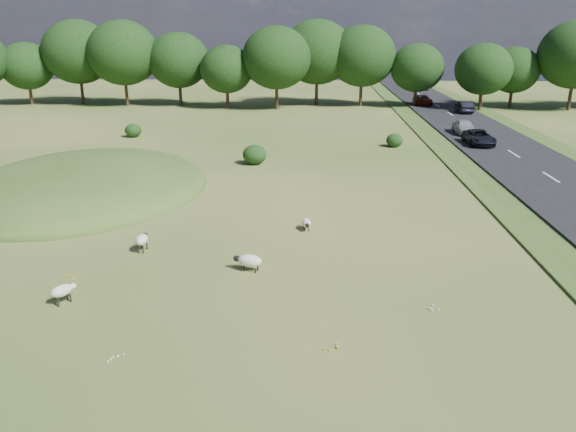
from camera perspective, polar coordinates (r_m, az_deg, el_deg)
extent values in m
plane|color=#32571B|center=(44.68, -1.50, 5.26)|extent=(160.00, 160.00, 0.00)
ellipsoid|color=#33561E|center=(39.90, -19.89, 2.57)|extent=(16.00, 20.00, 4.00)
cube|color=black|center=(56.79, 20.06, 7.11)|extent=(8.00, 150.00, 0.25)
cylinder|color=black|center=(89.98, -24.68, 11.25)|extent=(0.44, 0.44, 3.12)
ellipsoid|color=black|center=(89.70, -25.01, 13.65)|extent=(7.28, 7.28, 6.55)
cylinder|color=black|center=(87.96, -20.21, 12.01)|extent=(0.44, 0.44, 4.21)
ellipsoid|color=black|center=(87.64, -20.59, 15.34)|extent=(9.83, 9.83, 8.84)
cylinder|color=black|center=(83.77, -16.10, 12.13)|extent=(0.44, 0.44, 4.18)
ellipsoid|color=black|center=(83.43, -16.42, 15.61)|extent=(9.75, 9.75, 8.78)
cylinder|color=black|center=(82.38, -10.88, 12.22)|extent=(0.44, 0.44, 3.61)
ellipsoid|color=black|center=(82.05, -11.06, 15.27)|extent=(8.41, 8.41, 7.57)
cylinder|color=black|center=(78.27, -6.17, 11.91)|extent=(0.44, 0.44, 3.02)
ellipsoid|color=black|center=(77.95, -6.26, 14.61)|extent=(7.04, 7.04, 6.34)
cylinder|color=black|center=(77.01, -1.16, 12.23)|extent=(0.44, 0.44, 3.90)
ellipsoid|color=black|center=(76.65, -1.18, 15.78)|extent=(9.09, 9.09, 8.18)
cylinder|color=black|center=(81.68, 2.92, 12.68)|extent=(0.44, 0.44, 4.22)
ellipsoid|color=black|center=(81.34, 2.98, 16.30)|extent=(9.85, 9.85, 8.86)
cylinder|color=black|center=(80.97, 7.41, 12.41)|extent=(0.44, 0.44, 3.94)
ellipsoid|color=black|center=(80.63, 7.55, 15.81)|extent=(9.20, 9.20, 8.28)
cylinder|color=black|center=(80.98, 12.80, 11.81)|extent=(0.44, 0.44, 3.09)
ellipsoid|color=black|center=(80.67, 12.99, 14.47)|extent=(7.20, 7.20, 6.48)
cylinder|color=black|center=(79.26, 18.96, 11.17)|extent=(0.44, 0.44, 3.12)
ellipsoid|color=black|center=(78.94, 19.25, 13.91)|extent=(7.29, 7.29, 6.56)
cylinder|color=black|center=(84.38, 21.68, 11.18)|extent=(0.44, 0.44, 2.93)
ellipsoid|color=black|center=(84.09, 21.97, 13.60)|extent=(6.84, 6.84, 6.16)
cylinder|color=black|center=(84.64, 26.76, 10.97)|extent=(0.44, 0.44, 4.16)
ellipsoid|color=black|center=(44.66, -3.41, 6.25)|extent=(1.89, 1.89, 1.55)
ellipsoid|color=black|center=(52.35, 10.76, 7.57)|extent=(1.51, 1.51, 1.23)
ellipsoid|color=black|center=(58.46, -15.45, 8.39)|extent=(1.63, 1.63, 1.34)
ellipsoid|color=beige|center=(24.74, -3.92, -4.55)|extent=(1.19, 0.80, 0.56)
ellipsoid|color=black|center=(24.91, -5.21, -4.32)|extent=(0.40, 0.34, 0.28)
cylinder|color=black|center=(24.87, -4.70, -5.40)|extent=(0.08, 0.08, 0.20)
cylinder|color=black|center=(25.10, -4.48, -5.16)|extent=(0.08, 0.08, 0.20)
cylinder|color=black|center=(24.67, -3.31, -5.57)|extent=(0.08, 0.08, 0.20)
cylinder|color=black|center=(24.91, -3.11, -5.32)|extent=(0.08, 0.08, 0.20)
ellipsoid|color=beige|center=(27.69, -14.63, -2.34)|extent=(0.55, 0.98, 0.49)
ellipsoid|color=black|center=(28.13, -14.28, -1.90)|extent=(0.25, 0.32, 0.25)
cylinder|color=black|center=(28.12, -14.60, -2.93)|extent=(0.07, 0.07, 0.35)
cylinder|color=black|center=(28.04, -14.14, -2.95)|extent=(0.07, 0.07, 0.35)
cylinder|color=black|center=(27.63, -14.98, -3.34)|extent=(0.07, 0.07, 0.35)
cylinder|color=black|center=(27.55, -14.52, -3.37)|extent=(0.07, 0.07, 0.35)
ellipsoid|color=beige|center=(23.49, -22.00, -7.05)|extent=(0.90, 0.98, 0.45)
ellipsoid|color=silver|center=(23.68, -21.01, -6.65)|extent=(0.34, 0.36, 0.23)
cylinder|color=black|center=(23.84, -21.49, -7.63)|extent=(0.06, 0.06, 0.32)
cylinder|color=black|center=(23.66, -21.22, -7.80)|extent=(0.06, 0.06, 0.32)
cylinder|color=black|center=(23.63, -22.56, -8.00)|extent=(0.06, 0.06, 0.32)
cylinder|color=black|center=(23.45, -22.30, -8.17)|extent=(0.06, 0.06, 0.32)
ellipsoid|color=beige|center=(29.76, 1.87, -0.69)|extent=(0.59, 0.94, 0.45)
ellipsoid|color=black|center=(29.30, 1.99, -0.94)|extent=(0.25, 0.31, 0.23)
cylinder|color=black|center=(29.64, 2.14, -1.41)|extent=(0.06, 0.06, 0.17)
cylinder|color=black|center=(29.61, 1.71, -1.43)|extent=(0.06, 0.06, 0.17)
cylinder|color=black|center=(30.12, 2.02, -1.08)|extent=(0.06, 0.06, 0.17)
cylinder|color=black|center=(30.09, 1.60, -1.10)|extent=(0.06, 0.06, 0.17)
imported|color=#A8ACB0|center=(59.50, 17.43, 8.67)|extent=(1.70, 4.22, 1.44)
imported|color=silver|center=(103.36, 13.61, 12.70)|extent=(1.77, 4.36, 1.27)
imported|color=black|center=(75.32, 17.46, 10.52)|extent=(1.49, 4.27, 1.41)
imported|color=maroon|center=(82.12, 13.53, 11.39)|extent=(2.16, 4.69, 1.30)
imported|color=black|center=(54.14, 18.83, 7.58)|extent=(2.18, 4.72, 1.31)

